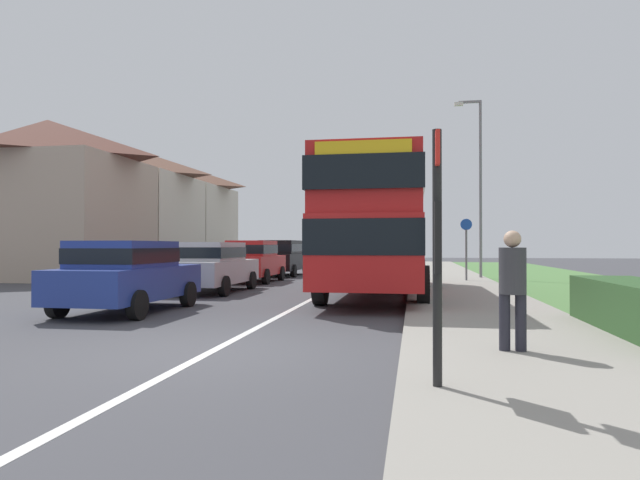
{
  "coord_description": "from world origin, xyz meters",
  "views": [
    {
      "loc": [
        2.78,
        -7.24,
        1.48
      ],
      "look_at": [
        0.69,
        4.78,
        1.6
      ],
      "focal_mm": 30.57,
      "sensor_mm": 36.0,
      "label": 1
    }
  ],
  "objects_px": {
    "pedestrian_at_stop": "(513,284)",
    "double_decker_bus": "(378,223)",
    "parked_car_silver": "(211,265)",
    "parked_car_black": "(282,256)",
    "bus_stop_sign": "(437,239)",
    "parked_car_blue": "(127,273)",
    "street_lamp_mid": "(478,177)",
    "parked_car_red": "(253,259)",
    "cycle_route_sign": "(466,247)"
  },
  "relations": [
    {
      "from": "double_decker_bus",
      "to": "bus_stop_sign",
      "type": "bearing_deg",
      "value": -83.16
    },
    {
      "from": "parked_car_red",
      "to": "street_lamp_mid",
      "type": "height_order",
      "value": "street_lamp_mid"
    },
    {
      "from": "parked_car_silver",
      "to": "street_lamp_mid",
      "type": "height_order",
      "value": "street_lamp_mid"
    },
    {
      "from": "parked_car_blue",
      "to": "parked_car_black",
      "type": "xyz_separation_m",
      "value": [
        -0.15,
        14.81,
        0.07
      ]
    },
    {
      "from": "double_decker_bus",
      "to": "bus_stop_sign",
      "type": "distance_m",
      "value": 10.63
    },
    {
      "from": "parked_car_red",
      "to": "cycle_route_sign",
      "type": "relative_size",
      "value": 1.56
    },
    {
      "from": "double_decker_bus",
      "to": "street_lamp_mid",
      "type": "height_order",
      "value": "street_lamp_mid"
    },
    {
      "from": "parked_car_blue",
      "to": "bus_stop_sign",
      "type": "relative_size",
      "value": 1.52
    },
    {
      "from": "parked_car_silver",
      "to": "parked_car_black",
      "type": "bearing_deg",
      "value": 90.51
    },
    {
      "from": "parked_car_silver",
      "to": "parked_car_red",
      "type": "height_order",
      "value": "parked_car_red"
    },
    {
      "from": "double_decker_bus",
      "to": "bus_stop_sign",
      "type": "relative_size",
      "value": 3.71
    },
    {
      "from": "double_decker_bus",
      "to": "parked_car_blue",
      "type": "bearing_deg",
      "value": -137.45
    },
    {
      "from": "bus_stop_sign",
      "to": "cycle_route_sign",
      "type": "bearing_deg",
      "value": 83.86
    },
    {
      "from": "parked_car_black",
      "to": "pedestrian_at_stop",
      "type": "height_order",
      "value": "parked_car_black"
    },
    {
      "from": "parked_car_blue",
      "to": "cycle_route_sign",
      "type": "height_order",
      "value": "cycle_route_sign"
    },
    {
      "from": "parked_car_red",
      "to": "double_decker_bus",
      "type": "bearing_deg",
      "value": -44.11
    },
    {
      "from": "double_decker_bus",
      "to": "street_lamp_mid",
      "type": "relative_size",
      "value": 1.26
    },
    {
      "from": "bus_stop_sign",
      "to": "street_lamp_mid",
      "type": "bearing_deg",
      "value": 82.46
    },
    {
      "from": "cycle_route_sign",
      "to": "pedestrian_at_stop",
      "type": "bearing_deg",
      "value": -92.94
    },
    {
      "from": "parked_car_black",
      "to": "pedestrian_at_stop",
      "type": "distance_m",
      "value": 20.12
    },
    {
      "from": "parked_car_silver",
      "to": "cycle_route_sign",
      "type": "distance_m",
      "value": 10.04
    },
    {
      "from": "parked_car_black",
      "to": "cycle_route_sign",
      "type": "distance_m",
      "value": 9.35
    },
    {
      "from": "parked_car_black",
      "to": "street_lamp_mid",
      "type": "bearing_deg",
      "value": -12.19
    },
    {
      "from": "parked_car_red",
      "to": "cycle_route_sign",
      "type": "xyz_separation_m",
      "value": [
        8.4,
        0.77,
        0.51
      ]
    },
    {
      "from": "parked_car_red",
      "to": "parked_car_black",
      "type": "xyz_separation_m",
      "value": [
        -0.01,
        4.82,
        0.03
      ]
    },
    {
      "from": "parked_car_black",
      "to": "parked_car_red",
      "type": "bearing_deg",
      "value": -89.88
    },
    {
      "from": "parked_car_silver",
      "to": "parked_car_red",
      "type": "bearing_deg",
      "value": 90.9
    },
    {
      "from": "pedestrian_at_stop",
      "to": "street_lamp_mid",
      "type": "xyz_separation_m",
      "value": [
        1.43,
        16.63,
        3.41
      ]
    },
    {
      "from": "parked_car_blue",
      "to": "street_lamp_mid",
      "type": "height_order",
      "value": "street_lamp_mid"
    },
    {
      "from": "parked_car_blue",
      "to": "street_lamp_mid",
      "type": "distance_m",
      "value": 16.04
    },
    {
      "from": "parked_car_blue",
      "to": "parked_car_black",
      "type": "height_order",
      "value": "parked_car_black"
    },
    {
      "from": "parked_car_black",
      "to": "bus_stop_sign",
      "type": "height_order",
      "value": "bus_stop_sign"
    },
    {
      "from": "pedestrian_at_stop",
      "to": "double_decker_bus",
      "type": "bearing_deg",
      "value": 104.96
    },
    {
      "from": "bus_stop_sign",
      "to": "parked_car_silver",
      "type": "bearing_deg",
      "value": 120.94
    },
    {
      "from": "double_decker_bus",
      "to": "parked_car_silver",
      "type": "xyz_separation_m",
      "value": [
        -5.29,
        0.39,
        -1.27
      ]
    },
    {
      "from": "double_decker_bus",
      "to": "parked_car_red",
      "type": "height_order",
      "value": "double_decker_bus"
    },
    {
      "from": "cycle_route_sign",
      "to": "parked_car_silver",
      "type": "bearing_deg",
      "value": -146.18
    },
    {
      "from": "parked_car_red",
      "to": "bus_stop_sign",
      "type": "height_order",
      "value": "bus_stop_sign"
    },
    {
      "from": "parked_car_blue",
      "to": "parked_car_silver",
      "type": "xyz_separation_m",
      "value": [
        -0.07,
        5.19,
        0.0
      ]
    },
    {
      "from": "parked_car_silver",
      "to": "pedestrian_at_stop",
      "type": "height_order",
      "value": "pedestrian_at_stop"
    },
    {
      "from": "bus_stop_sign",
      "to": "parked_car_red",
      "type": "bearing_deg",
      "value": 112.84
    },
    {
      "from": "cycle_route_sign",
      "to": "parked_car_black",
      "type": "bearing_deg",
      "value": 154.34
    },
    {
      "from": "pedestrian_at_stop",
      "to": "bus_stop_sign",
      "type": "xyz_separation_m",
      "value": [
        -1.03,
        -1.96,
        0.56
      ]
    },
    {
      "from": "parked_car_silver",
      "to": "cycle_route_sign",
      "type": "bearing_deg",
      "value": 33.82
    },
    {
      "from": "bus_stop_sign",
      "to": "street_lamp_mid",
      "type": "relative_size",
      "value": 0.34
    },
    {
      "from": "parked_car_blue",
      "to": "parked_car_red",
      "type": "relative_size",
      "value": 1.01
    },
    {
      "from": "parked_car_blue",
      "to": "cycle_route_sign",
      "type": "relative_size",
      "value": 1.57
    },
    {
      "from": "parked_car_black",
      "to": "cycle_route_sign",
      "type": "height_order",
      "value": "cycle_route_sign"
    },
    {
      "from": "pedestrian_at_stop",
      "to": "street_lamp_mid",
      "type": "relative_size",
      "value": 0.22
    },
    {
      "from": "parked_car_silver",
      "to": "bus_stop_sign",
      "type": "distance_m",
      "value": 12.76
    }
  ]
}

